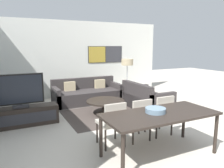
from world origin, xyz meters
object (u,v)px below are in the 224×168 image
(dining_chair_left, at_px, (112,121))
(television, at_px, (20,91))
(sofa_main, at_px, (87,94))
(floor_lamp, at_px, (127,64))
(coffee_table, at_px, (105,104))
(dining_chair_centre, at_px, (138,116))
(dining_table, at_px, (160,117))
(fruit_bowl, at_px, (155,110))
(sofa_side, at_px, (145,100))
(dining_chair_right, at_px, (161,112))
(tv_console, at_px, (22,116))

(dining_chair_left, bearing_deg, television, 127.18)
(sofa_main, bearing_deg, floor_lamp, -6.70)
(sofa_main, height_order, coffee_table, sofa_main)
(coffee_table, height_order, dining_chair_centre, dining_chair_centre)
(dining_table, distance_m, dining_chair_centre, 0.69)
(dining_chair_centre, distance_m, fruit_bowl, 0.68)
(television, xyz_separation_m, dining_chair_left, (1.46, -1.93, -0.34))
(dining_table, bearing_deg, sofa_side, 60.00)
(coffee_table, relative_size, fruit_bowl, 3.02)
(sofa_side, distance_m, fruit_bowl, 2.93)
(dining_table, height_order, dining_chair_left, dining_chair_left)
(floor_lamp, bearing_deg, sofa_side, -95.31)
(sofa_main, xyz_separation_m, dining_chair_right, (0.48, -3.32, 0.24))
(coffee_table, height_order, dining_chair_left, dining_chair_left)
(dining_table, xyz_separation_m, fruit_bowl, (-0.06, 0.06, 0.11))
(tv_console, distance_m, sofa_side, 3.49)
(tv_console, xyz_separation_m, dining_chair_left, (1.46, -1.93, 0.28))
(sofa_side, relative_size, fruit_bowl, 4.29)
(coffee_table, bearing_deg, sofa_side, 1.52)
(dining_chair_centre, distance_m, floor_lamp, 3.62)
(dining_chair_centre, bearing_deg, dining_chair_left, -179.71)
(fruit_bowl, xyz_separation_m, floor_lamp, (1.63, 3.78, 0.44))
(dining_chair_right, bearing_deg, sofa_main, 98.21)
(coffee_table, relative_size, dining_table, 0.53)
(tv_console, height_order, dining_chair_right, dining_chair_right)
(sofa_main, height_order, floor_lamp, floor_lamp)
(television, relative_size, floor_lamp, 0.75)
(coffee_table, bearing_deg, tv_console, 177.01)
(dining_chair_centre, relative_size, floor_lamp, 0.60)
(floor_lamp, bearing_deg, sofa_main, 173.30)
(tv_console, distance_m, fruit_bowl, 3.27)
(dining_chair_right, distance_m, fruit_bowl, 0.95)
(coffee_table, height_order, dining_table, dining_table)
(dining_chair_centre, bearing_deg, dining_table, -90.00)
(sofa_side, bearing_deg, tv_console, 88.75)
(sofa_side, relative_size, floor_lamp, 1.05)
(coffee_table, distance_m, dining_chair_left, 1.95)
(television, distance_m, sofa_side, 3.54)
(coffee_table, distance_m, dining_chair_centre, 1.82)
(dining_chair_right, bearing_deg, dining_table, -129.99)
(dining_chair_centre, xyz_separation_m, floor_lamp, (1.57, 3.17, 0.74))
(tv_console, bearing_deg, coffee_table, -2.99)
(dining_chair_right, bearing_deg, fruit_bowl, -135.15)
(dining_table, height_order, dining_chair_centre, dining_chair_centre)
(coffee_table, bearing_deg, sofa_main, 90.00)
(television, distance_m, dining_table, 3.30)
(dining_table, height_order, fruit_bowl, fruit_bowl)
(tv_console, distance_m, floor_lamp, 3.96)
(television, distance_m, dining_chair_right, 3.25)
(tv_console, relative_size, floor_lamp, 1.17)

